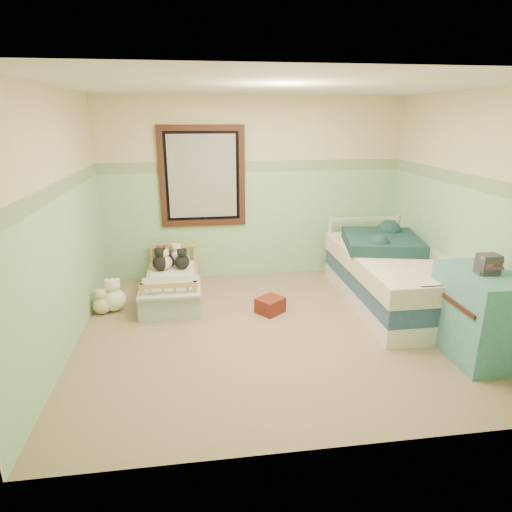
{
  "coord_description": "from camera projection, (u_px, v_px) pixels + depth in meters",
  "views": [
    {
      "loc": [
        -0.79,
        -4.18,
        2.24
      ],
      "look_at": [
        -0.16,
        0.35,
        0.75
      ],
      "focal_mm": 30.26,
      "sensor_mm": 36.0,
      "label": 1
    }
  ],
  "objects": [
    {
      "name": "floor",
      "position": [
        275.0,
        330.0,
        4.74
      ],
      "size": [
        4.2,
        3.6,
        0.02
      ],
      "primitive_type": "cube",
      "color": "#9A7B5C",
      "rests_on": "ground"
    },
    {
      "name": "ceiling",
      "position": [
        279.0,
        85.0,
        3.96
      ],
      "size": [
        4.2,
        3.6,
        0.02
      ],
      "primitive_type": "cube",
      "color": "silver",
      "rests_on": "wall_back"
    },
    {
      "name": "wall_back",
      "position": [
        253.0,
        190.0,
        6.04
      ],
      "size": [
        4.2,
        0.04,
        2.5
      ],
      "primitive_type": "cube",
      "color": "beige",
      "rests_on": "floor"
    },
    {
      "name": "wall_front",
      "position": [
        330.0,
        284.0,
        2.65
      ],
      "size": [
        4.2,
        0.04,
        2.5
      ],
      "primitive_type": "cube",
      "color": "beige",
      "rests_on": "floor"
    },
    {
      "name": "wall_left",
      "position": [
        58.0,
        226.0,
        4.07
      ],
      "size": [
        0.04,
        3.6,
        2.5
      ],
      "primitive_type": "cube",
      "color": "beige",
      "rests_on": "floor"
    },
    {
      "name": "wall_right",
      "position": [
        469.0,
        212.0,
        4.62
      ],
      "size": [
        0.04,
        3.6,
        2.5
      ],
      "primitive_type": "cube",
      "color": "beige",
      "rests_on": "floor"
    },
    {
      "name": "wainscot_mint",
      "position": [
        253.0,
        225.0,
        6.18
      ],
      "size": [
        4.2,
        0.01,
        1.5
      ],
      "primitive_type": "cube",
      "color": "#84C28E",
      "rests_on": "floor"
    },
    {
      "name": "border_strip",
      "position": [
        253.0,
        166.0,
        5.93
      ],
      "size": [
        4.2,
        0.01,
        0.15
      ],
      "primitive_type": "cube",
      "color": "#437A45",
      "rests_on": "wall_back"
    },
    {
      "name": "window_frame",
      "position": [
        202.0,
        177.0,
        5.85
      ],
      "size": [
        1.16,
        0.06,
        1.36
      ],
      "primitive_type": "cube",
      "color": "#311A10",
      "rests_on": "wall_back"
    },
    {
      "name": "window_blinds",
      "position": [
        202.0,
        177.0,
        5.86
      ],
      "size": [
        0.92,
        0.01,
        1.12
      ],
      "primitive_type": "cube",
      "color": "#B3B3AB",
      "rests_on": "window_frame"
    },
    {
      "name": "toddler_bed_frame",
      "position": [
        173.0,
        291.0,
        5.55
      ],
      "size": [
        0.65,
        1.31,
        0.17
      ],
      "primitive_type": "cube",
      "color": "tan",
      "rests_on": "floor"
    },
    {
      "name": "toddler_mattress",
      "position": [
        172.0,
        281.0,
        5.5
      ],
      "size": [
        0.6,
        1.25,
        0.12
      ],
      "primitive_type": "cube",
      "color": "white",
      "rests_on": "toddler_bed_frame"
    },
    {
      "name": "patchwork_quilt",
      "position": [
        170.0,
        288.0,
        5.1
      ],
      "size": [
        0.71,
        0.65,
        0.03
      ],
      "primitive_type": "cube",
      "color": "#78B1DA",
      "rests_on": "toddler_mattress"
    },
    {
      "name": "plush_bed_brown",
      "position": [
        162.0,
        258.0,
        5.91
      ],
      "size": [
        0.19,
        0.19,
        0.19
      ],
      "primitive_type": "sphere",
      "color": "brown",
      "rests_on": "toddler_mattress"
    },
    {
      "name": "plush_bed_white",
      "position": [
        177.0,
        257.0,
        5.93
      ],
      "size": [
        0.2,
        0.2,
        0.2
      ],
      "primitive_type": "sphere",
      "color": "silver",
      "rests_on": "toddler_mattress"
    },
    {
      "name": "plush_bed_tan",
      "position": [
        165.0,
        263.0,
        5.7
      ],
      "size": [
        0.2,
        0.2,
        0.2
      ],
      "primitive_type": "sphere",
      "color": "beige",
      "rests_on": "toddler_mattress"
    },
    {
      "name": "plush_bed_dark",
      "position": [
        182.0,
        262.0,
        5.73
      ],
      "size": [
        0.19,
        0.19,
        0.19
      ],
      "primitive_type": "sphere",
      "color": "black",
      "rests_on": "toddler_mattress"
    },
    {
      "name": "plush_floor_cream",
      "position": [
        114.0,
        300.0,
        5.16
      ],
      "size": [
        0.28,
        0.28,
        0.28
      ],
      "primitive_type": "sphere",
      "color": "white",
      "rests_on": "floor"
    },
    {
      "name": "plush_floor_tan",
      "position": [
        102.0,
        305.0,
        5.09
      ],
      "size": [
        0.21,
        0.21,
        0.21
      ],
      "primitive_type": "sphere",
      "color": "beige",
      "rests_on": "floor"
    },
    {
      "name": "twin_bed_frame",
      "position": [
        391.0,
        296.0,
        5.35
      ],
      "size": [
        1.06,
        2.11,
        0.22
      ],
      "primitive_type": "cube",
      "color": "white",
      "rests_on": "floor"
    },
    {
      "name": "twin_boxspring",
      "position": [
        393.0,
        279.0,
        5.28
      ],
      "size": [
        1.06,
        2.11,
        0.22
      ],
      "primitive_type": "cube",
      "color": "navy",
      "rests_on": "twin_bed_frame"
    },
    {
      "name": "twin_mattress",
      "position": [
        395.0,
        262.0,
        5.21
      ],
      "size": [
        1.1,
        2.16,
        0.22
      ],
      "primitive_type": "cube",
      "color": "beige",
      "rests_on": "twin_boxspring"
    },
    {
      "name": "teal_blanket",
      "position": [
        382.0,
        241.0,
        5.43
      ],
      "size": [
        1.08,
        1.12,
        0.14
      ],
      "primitive_type": "cube",
      "rotation": [
        0.0,
        0.0,
        -0.21
      ],
      "color": "black",
      "rests_on": "twin_mattress"
    },
    {
      "name": "dresser",
      "position": [
        477.0,
        315.0,
        4.12
      ],
      "size": [
        0.54,
        0.86,
        0.86
      ],
      "primitive_type": "cube",
      "color": "teal",
      "rests_on": "floor"
    },
    {
      "name": "book_stack",
      "position": [
        488.0,
        264.0,
        3.93
      ],
      "size": [
        0.19,
        0.15,
        0.18
      ],
      "primitive_type": "cube",
      "rotation": [
        0.0,
        0.0,
        0.02
      ],
      "color": "#493631",
      "rests_on": "dresser"
    },
    {
      "name": "red_pillow",
      "position": [
        270.0,
        305.0,
        5.13
      ],
      "size": [
        0.39,
        0.38,
        0.18
      ],
      "primitive_type": "cube",
      "rotation": [
        0.0,
        0.0,
        0.67
      ],
      "color": "#991C06",
      "rests_on": "floor"
    },
    {
      "name": "floor_book",
      "position": [
        192.0,
        308.0,
        5.25
      ],
      "size": [
        0.28,
        0.24,
        0.02
      ],
      "primitive_type": "cube",
      "rotation": [
        0.0,
        0.0,
        -0.33
      ],
      "color": "orange",
      "rests_on": "floor"
    },
    {
      "name": "extra_plush_0",
      "position": [
        161.0,
        263.0,
        5.68
      ],
      "size": [
        0.21,
        0.21,
        0.21
      ],
      "primitive_type": "sphere",
      "color": "black",
      "rests_on": "toddler_mattress"
    },
    {
      "name": "extra_plush_1",
      "position": [
        169.0,
        261.0,
        5.83
      ],
      "size": [
        0.16,
        0.16,
        0.16
      ],
      "primitive_type": "sphere",
      "color": "black",
      "rests_on": "toddler_mattress"
    }
  ]
}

